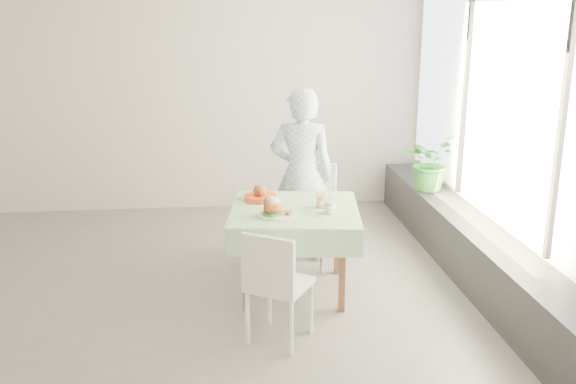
{
  "coord_description": "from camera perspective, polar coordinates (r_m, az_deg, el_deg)",
  "views": [
    {
      "loc": [
        0.57,
        -5.09,
        2.32
      ],
      "look_at": [
        1.13,
        -0.01,
        0.87
      ],
      "focal_mm": 40.0,
      "sensor_mm": 36.0,
      "label": 1
    }
  ],
  "objects": [
    {
      "name": "wall_front",
      "position": [
        2.81,
        -17.68,
        -4.13
      ],
      "size": [
        6.0,
        0.02,
        2.8
      ],
      "primitive_type": "cube",
      "color": "beige",
      "rests_on": "ground"
    },
    {
      "name": "floor",
      "position": [
        5.62,
        -11.66,
        -8.88
      ],
      "size": [
        6.0,
        6.0,
        0.0
      ],
      "primitive_type": "plane",
      "color": "#585654",
      "rests_on": "ground"
    },
    {
      "name": "wall_right",
      "position": [
        5.71,
        19.1,
        5.71
      ],
      "size": [
        0.02,
        5.0,
        2.8
      ],
      "primitive_type": "cube",
      "color": "beige",
      "rests_on": "ground"
    },
    {
      "name": "window_ledge",
      "position": [
        5.93,
        16.34,
        -5.27
      ],
      "size": [
        0.4,
        4.8,
        0.5
      ],
      "primitive_type": "cube",
      "color": "black",
      "rests_on": "ground"
    },
    {
      "name": "main_dish",
      "position": [
        5.09,
        -1.17,
        -1.6
      ],
      "size": [
        0.32,
        0.32,
        0.16
      ],
      "color": "white",
      "rests_on": "cafe_table"
    },
    {
      "name": "cafe_table",
      "position": [
        5.4,
        0.59,
        -4.3
      ],
      "size": [
        1.17,
        1.17,
        0.74
      ],
      "color": "brown",
      "rests_on": "ground"
    },
    {
      "name": "wall_back",
      "position": [
        7.66,
        -10.61,
        8.7
      ],
      "size": [
        6.0,
        0.02,
        2.8
      ],
      "primitive_type": "cube",
      "color": "beige",
      "rests_on": "ground"
    },
    {
      "name": "chair_far",
      "position": [
        6.07,
        1.78,
        -3.71
      ],
      "size": [
        0.58,
        0.58,
        0.94
      ],
      "color": "white",
      "rests_on": "ground"
    },
    {
      "name": "potted_plant",
      "position": [
        6.84,
        12.49,
        2.68
      ],
      "size": [
        0.73,
        0.72,
        0.61
      ],
      "primitive_type": "imported",
      "rotation": [
        0.0,
        0.0,
        0.73
      ],
      "color": "#2D7025",
      "rests_on": "window_ledge"
    },
    {
      "name": "chair_near",
      "position": [
        4.7,
        -0.84,
        -10.14
      ],
      "size": [
        0.55,
        0.55,
        0.85
      ],
      "color": "white",
      "rests_on": "ground"
    },
    {
      "name": "juice_cup_lemonade",
      "position": [
        5.17,
        3.68,
        -1.24
      ],
      "size": [
        0.1,
        0.1,
        0.27
      ],
      "color": "white",
      "rests_on": "cafe_table"
    },
    {
      "name": "second_dish",
      "position": [
        5.53,
        -2.48,
        -0.34
      ],
      "size": [
        0.28,
        0.28,
        0.13
      ],
      "color": "#BB3713",
      "rests_on": "cafe_table"
    },
    {
      "name": "window_pane",
      "position": [
        5.66,
        19.05,
        8.2
      ],
      "size": [
        0.01,
        4.8,
        2.18
      ],
      "primitive_type": "cube",
      "color": "#D1E0F9",
      "rests_on": "ground"
    },
    {
      "name": "juice_cup_orange",
      "position": [
        5.32,
        2.97,
        -0.77
      ],
      "size": [
        0.09,
        0.09,
        0.25
      ],
      "color": "white",
      "rests_on": "cafe_table"
    },
    {
      "name": "diner",
      "position": [
        6.02,
        1.23,
        1.5
      ],
      "size": [
        0.68,
        0.53,
        1.66
      ],
      "primitive_type": "imported",
      "rotation": [
        0.0,
        0.0,
        2.9
      ],
      "color": "#8CBFE0",
      "rests_on": "ground"
    }
  ]
}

